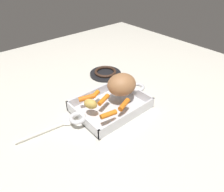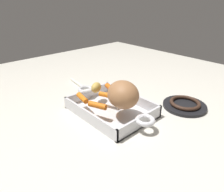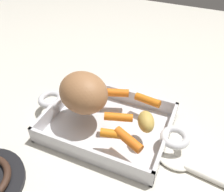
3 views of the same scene
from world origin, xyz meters
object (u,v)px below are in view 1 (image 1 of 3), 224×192
at_px(baby_carrot_center_left, 124,105).
at_px(potato_golden_small, 91,104).
at_px(baby_carrot_southwest, 108,114).
at_px(serving_spoon, 55,127).
at_px(baby_carrot_northeast, 87,98).
at_px(roasting_dish, 111,106).
at_px(baby_carrot_center_right, 95,94).
at_px(stove_burner_rear, 105,73).
at_px(pork_roast, 122,85).
at_px(baby_carrot_long, 104,100).

bearing_deg(baby_carrot_center_left, potato_golden_small, 143.27).
height_order(baby_carrot_southwest, serving_spoon, baby_carrot_southwest).
xyz_separation_m(baby_carrot_northeast, potato_golden_small, (-0.02, -0.06, 0.01)).
bearing_deg(roasting_dish, baby_carrot_southwest, -134.55).
xyz_separation_m(baby_carrot_northeast, baby_carrot_center_right, (0.04, -0.00, -0.00)).
xyz_separation_m(baby_carrot_center_left, stove_burner_rear, (0.16, 0.31, -0.05)).
relative_size(baby_carrot_center_right, potato_golden_small, 0.78).
bearing_deg(baby_carrot_northeast, baby_carrot_center_left, -57.72).
relative_size(pork_roast, baby_carrot_northeast, 1.80).
bearing_deg(baby_carrot_center_left, baby_carrot_southwest, -176.62).
relative_size(baby_carrot_southwest, potato_golden_small, 1.17).
relative_size(baby_carrot_northeast, stove_burner_rear, 0.41).
bearing_deg(pork_roast, roasting_dish, 178.14).
distance_m(potato_golden_small, serving_spoon, 0.16).
distance_m(pork_roast, baby_carrot_southwest, 0.16).
distance_m(roasting_dish, baby_carrot_long, 0.05).
distance_m(baby_carrot_center_left, serving_spoon, 0.28).
xyz_separation_m(baby_carrot_northeast, baby_carrot_center_left, (0.08, -0.13, 0.00)).
distance_m(potato_golden_small, stove_burner_rear, 0.36).
bearing_deg(serving_spoon, baby_carrot_center_right, 11.46).
xyz_separation_m(baby_carrot_long, potato_golden_small, (-0.07, -0.00, 0.01)).
bearing_deg(baby_carrot_center_right, potato_golden_small, -139.34).
height_order(baby_carrot_northeast, baby_carrot_center_right, baby_carrot_northeast).
xyz_separation_m(baby_carrot_long, baby_carrot_center_left, (0.04, -0.08, 0.00)).
xyz_separation_m(pork_roast, potato_golden_small, (-0.16, 0.01, -0.03)).
bearing_deg(stove_burner_rear, baby_carrot_long, -130.40).
distance_m(baby_carrot_southwest, serving_spoon, 0.21).
distance_m(baby_carrot_northeast, baby_carrot_center_left, 0.16).
bearing_deg(baby_carrot_southwest, serving_spoon, 142.66).
relative_size(baby_carrot_long, baby_carrot_southwest, 1.01).
distance_m(baby_carrot_center_left, stove_burner_rear, 0.36).
height_order(baby_carrot_northeast, stove_burner_rear, baby_carrot_northeast).
xyz_separation_m(baby_carrot_long, serving_spoon, (-0.21, 0.04, -0.05)).
height_order(pork_roast, baby_carrot_northeast, pork_roast).
distance_m(baby_carrot_center_left, potato_golden_small, 0.13).
distance_m(baby_carrot_northeast, potato_golden_small, 0.06).
height_order(baby_carrot_long, baby_carrot_center_left, baby_carrot_center_left).
bearing_deg(potato_golden_small, roasting_dish, -3.93).
height_order(roasting_dish, pork_roast, pork_roast).
distance_m(baby_carrot_northeast, stove_burner_rear, 0.31).
bearing_deg(baby_carrot_center_left, pork_roast, 53.07).
height_order(baby_carrot_center_left, baby_carrot_center_right, same).
bearing_deg(potato_golden_small, serving_spoon, 164.20).
bearing_deg(baby_carrot_long, baby_carrot_center_left, -63.27).
distance_m(baby_carrot_center_right, stove_burner_rear, 0.28).
relative_size(baby_carrot_southwest, serving_spoon, 0.27).
distance_m(pork_roast, stove_burner_rear, 0.28).
bearing_deg(baby_carrot_southwest, potato_golden_small, 103.98).
relative_size(pork_roast, stove_burner_rear, 0.73).
height_order(baby_carrot_long, potato_golden_small, potato_golden_small).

